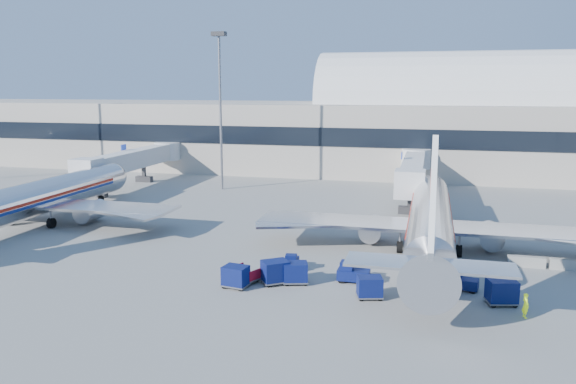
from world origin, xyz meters
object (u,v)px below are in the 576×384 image
(tug_left, at_px, (292,262))
(cart_train_b, at_px, (275,272))
(barrier_mid, at_px, (569,265))
(jetbridge_near, at_px, (414,169))
(cart_train_a, at_px, (296,272))
(cart_open_red, at_px, (247,276))
(airliner_main, at_px, (430,221))
(jetbridge_mid, at_px, (136,159))
(ramp_worker, at_px, (526,305))
(cart_train_c, at_px, (236,276))
(mast_west, at_px, (220,88))
(airliner_mid, at_px, (35,198))
(cart_solo_far, at_px, (502,291))
(cart_solo_near, at_px, (370,287))
(tug_lead, at_px, (352,273))
(tug_right, at_px, (461,281))
(barrier_near, at_px, (526,262))

(tug_left, bearing_deg, cart_train_b, 167.32)
(barrier_mid, bearing_deg, jetbridge_near, 115.44)
(cart_train_a, relative_size, cart_open_red, 0.88)
(airliner_main, height_order, tug_left, airliner_main)
(cart_train_b, height_order, cart_open_red, cart_train_b)
(barrier_mid, bearing_deg, jetbridge_mid, 152.65)
(jetbridge_mid, distance_m, ramp_worker, 64.71)
(cart_train_c, bearing_deg, mast_west, 121.36)
(airliner_mid, height_order, cart_solo_far, airliner_mid)
(mast_west, relative_size, tug_left, 10.24)
(jetbridge_mid, bearing_deg, cart_train_b, -49.04)
(barrier_mid, xyz_separation_m, cart_solo_near, (-15.35, -10.44, 0.41))
(barrier_mid, height_order, cart_solo_far, cart_solo_far)
(cart_train_c, relative_size, ramp_worker, 1.26)
(tug_lead, distance_m, cart_train_b, 6.00)
(jetbridge_near, distance_m, barrier_mid, 32.09)
(tug_lead, height_order, tug_left, tug_lead)
(jetbridge_mid, xyz_separation_m, cart_train_c, (30.29, -39.55, -3.03))
(cart_train_b, distance_m, cart_open_red, 2.36)
(airliner_mid, distance_m, tug_lead, 37.64)
(cart_train_b, bearing_deg, jetbridge_near, 40.49)
(cart_train_b, bearing_deg, cart_solo_near, -45.89)
(tug_lead, relative_size, cart_train_c, 1.19)
(mast_west, height_order, cart_solo_near, mast_west)
(cart_train_b, distance_m, ramp_worker, 17.82)
(airliner_main, height_order, tug_lead, airliner_main)
(cart_solo_near, bearing_deg, mast_west, 107.96)
(cart_solo_far, bearing_deg, cart_open_red, 165.68)
(tug_right, relative_size, cart_train_b, 0.93)
(airliner_main, xyz_separation_m, cart_train_c, (-14.11, -13.24, -2.03))
(jetbridge_near, height_order, cart_train_a, jetbridge_near)
(tug_lead, bearing_deg, barrier_mid, 23.99)
(cart_train_c, bearing_deg, cart_solo_far, 13.32)
(airliner_main, bearing_deg, cart_train_c, -136.81)
(barrier_mid, height_order, tug_right, tug_right)
(airliner_mid, xyz_separation_m, tug_left, (30.94, -8.00, -2.30))
(barrier_near, height_order, cart_open_red, barrier_near)
(jetbridge_mid, height_order, cart_train_c, jetbridge_mid)
(cart_solo_near, bearing_deg, tug_lead, 102.35)
(jetbridge_mid, distance_m, tug_left, 47.95)
(cart_solo_far, bearing_deg, barrier_near, 57.97)
(jetbridge_mid, height_order, cart_train_a, jetbridge_mid)
(cart_train_a, height_order, cart_open_red, cart_train_a)
(jetbridge_near, xyz_separation_m, tug_left, (-8.66, -34.30, -3.31))
(mast_west, distance_m, cart_solo_near, 48.43)
(airliner_main, xyz_separation_m, cart_train_a, (-9.93, -11.28, -2.03))
(airliner_main, xyz_separation_m, ramp_worker, (6.25, -13.84, -2.09))
(jetbridge_mid, relative_size, barrier_near, 9.17)
(ramp_worker, bearing_deg, airliner_mid, 57.05)
(airliner_mid, xyz_separation_m, cart_solo_near, (37.95, -12.95, -2.07))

